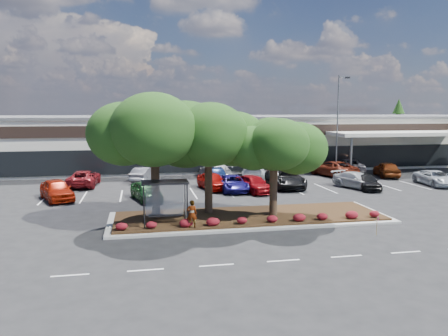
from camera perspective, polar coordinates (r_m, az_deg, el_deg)
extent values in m
plane|color=black|center=(25.55, 10.01, -8.53)|extent=(160.00, 160.00, 0.00)
cube|color=silver|center=(57.72, -2.11, 3.59)|extent=(80.00, 20.00, 6.00)
cube|color=#565659|center=(57.58, -2.12, 6.67)|extent=(80.40, 20.40, 0.30)
cube|color=black|center=(47.72, -0.23, 4.91)|extent=(80.00, 0.25, 1.20)
cube|color=black|center=(47.98, -0.23, 1.10)|extent=(60.00, 0.18, 2.60)
cube|color=red|center=(46.90, -7.46, 4.80)|extent=(6.00, 0.12, 1.00)
cube|color=silver|center=(53.04, 22.10, 4.20)|extent=(16.00, 5.00, 0.40)
cylinder|color=slate|center=(47.97, 16.25, 1.39)|extent=(0.24, 0.24, 4.20)
cube|color=#ADACA7|center=(28.62, 3.35, -6.51)|extent=(18.00, 6.00, 0.15)
cube|color=#432A17|center=(28.59, 3.35, -6.26)|extent=(17.20, 5.20, 0.12)
cube|color=silver|center=(20.38, -19.48, -13.07)|extent=(1.60, 0.12, 0.01)
cube|color=silver|center=(20.15, -10.21, -12.98)|extent=(1.60, 0.12, 0.01)
cube|color=silver|center=(20.42, -0.98, -12.57)|extent=(1.60, 0.12, 0.01)
cube|color=silver|center=(21.18, 7.77, -11.89)|extent=(1.60, 0.12, 0.01)
cube|color=silver|center=(22.38, 15.70, -11.03)|extent=(1.60, 0.12, 0.01)
cube|color=silver|center=(23.95, 22.66, -10.11)|extent=(1.60, 0.12, 0.01)
cube|color=silver|center=(37.82, -22.41, -3.70)|extent=(0.12, 5.00, 0.01)
cube|color=silver|center=(37.33, -17.89, -3.63)|extent=(0.12, 5.00, 0.01)
cube|color=silver|center=(37.09, -13.27, -3.54)|extent=(0.12, 5.00, 0.01)
cube|color=silver|center=(37.08, -8.63, -3.42)|extent=(0.12, 5.00, 0.01)
cube|color=silver|center=(37.32, -4.02, -3.28)|extent=(0.12, 5.00, 0.01)
cube|color=silver|center=(37.79, 0.51, -3.13)|extent=(0.12, 5.00, 0.01)
cube|color=silver|center=(38.50, 4.89, -2.96)|extent=(0.12, 5.00, 0.01)
cube|color=silver|center=(39.41, 9.10, -2.78)|extent=(0.12, 5.00, 0.01)
cube|color=silver|center=(40.54, 13.08, -2.59)|extent=(0.12, 5.00, 0.01)
cube|color=silver|center=(41.84, 16.84, -2.41)|extent=(0.12, 5.00, 0.01)
cube|color=silver|center=(43.32, 20.36, -2.22)|extent=(0.12, 5.00, 0.01)
cube|color=silver|center=(44.94, 23.63, -2.05)|extent=(0.12, 5.00, 0.01)
cylinder|color=black|center=(26.91, -10.43, -4.40)|extent=(0.08, 0.08, 2.50)
cylinder|color=black|center=(27.04, -5.11, -4.24)|extent=(0.08, 0.08, 2.50)
cylinder|color=black|center=(25.63, -10.40, -5.00)|extent=(0.08, 0.08, 2.50)
cylinder|color=black|center=(25.77, -4.81, -4.83)|extent=(0.08, 0.08, 2.50)
cube|color=black|center=(26.07, -7.73, -1.84)|extent=(2.75, 1.55, 0.10)
cube|color=silver|center=(26.92, -7.77, -4.07)|extent=(2.30, 0.03, 2.00)
cube|color=black|center=(26.73, -7.69, -6.18)|extent=(2.00, 0.35, 0.06)
cone|color=#143C10|center=(79.51, 21.75, 5.24)|extent=(3.96, 3.96, 9.00)
imported|color=#594C47|center=(25.46, -4.22, -5.99)|extent=(0.61, 0.42, 1.62)
cube|color=#ADACA7|center=(47.83, 14.37, -0.86)|extent=(0.50, 0.50, 0.40)
cylinder|color=slate|center=(47.37, 14.59, 5.48)|extent=(0.14, 0.14, 10.18)
cube|color=slate|center=(47.60, 15.31, 11.42)|extent=(0.92, 0.34, 0.14)
cube|color=black|center=(47.75, 15.89, 11.30)|extent=(0.49, 0.36, 0.18)
cube|color=tan|center=(26.31, 19.33, -7.18)|extent=(0.03, 0.03, 1.06)
cube|color=#FF4393|center=(26.22, 19.47, -6.24)|extent=(0.02, 0.14, 0.18)
imported|color=#981B07|center=(36.68, -21.01, -2.67)|extent=(3.63, 5.20, 1.64)
imported|color=#1A4F1F|center=(34.85, -10.12, -2.94)|extent=(2.84, 4.66, 1.48)
imported|color=#990904|center=(38.87, -1.51, -1.71)|extent=(2.65, 4.70, 1.51)
imported|color=maroon|center=(37.52, 3.88, -2.05)|extent=(2.89, 4.80, 1.53)
imported|color=navy|center=(38.08, 1.13, -2.01)|extent=(2.32, 4.95, 1.37)
imported|color=black|center=(40.32, 8.02, -1.31)|extent=(3.25, 6.27, 1.69)
imported|color=silver|center=(41.28, 17.00, -1.56)|extent=(3.70, 5.26, 1.41)
imported|color=black|center=(40.85, 18.14, -1.71)|extent=(2.34, 4.34, 1.40)
imported|color=silver|center=(45.48, 25.91, -1.20)|extent=(2.67, 5.10, 1.37)
imported|color=maroon|center=(42.48, -17.83, -1.29)|extent=(2.80, 5.50, 1.49)
imported|color=slate|center=(43.89, -10.44, -0.81)|extent=(2.91, 4.61, 1.43)
imported|color=#B5B5B5|center=(45.50, -1.20, -0.30)|extent=(3.13, 5.73, 1.57)
imported|color=navy|center=(42.66, -1.07, -0.79)|extent=(2.11, 4.86, 1.63)
imported|color=silver|center=(45.65, 3.88, -0.24)|extent=(3.74, 6.07, 1.64)
imported|color=maroon|center=(48.14, 14.03, -0.06)|extent=(4.14, 6.35, 1.63)
imported|color=#5C5B62|center=(51.25, 16.00, 0.30)|extent=(3.86, 6.10, 1.57)
imported|color=#68290D|center=(49.26, 20.47, -0.16)|extent=(3.04, 5.02, 1.60)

